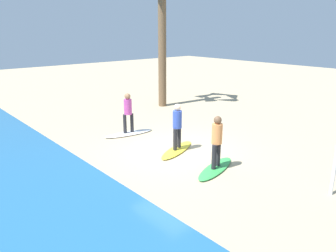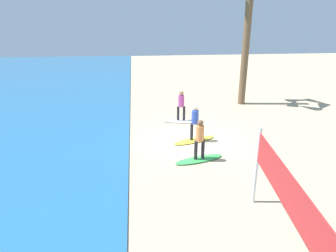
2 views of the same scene
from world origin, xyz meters
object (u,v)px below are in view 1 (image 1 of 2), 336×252
Objects in this scene: surfer_yellow at (177,123)px; surfer_green at (217,138)px; surfboard_yellow at (177,150)px; surfboard_green at (216,168)px; surfer_white at (128,110)px; surfboard_white at (129,133)px.

surfer_green is at bearing 174.54° from surfer_yellow.
surfboard_yellow is at bearing -3.58° from surfer_yellow.
surfboard_green is 4.82m from surfer_white.
surfer_yellow is at bearing -175.35° from surfer_white.
surfer_white is (2.73, 0.22, 0.99)m from surfboard_yellow.
surfer_yellow reaches higher than surfboard_yellow.
surfboard_yellow is (1.99, -0.19, 0.00)m from surfboard_green.
surfboard_green is at bearing 174.54° from surfer_yellow.
surfer_green is (0.00, -0.00, 0.99)m from surfboard_green.
surfer_white is at bearing -106.43° from surfboard_green.
surfer_green reaches higher than surfboard_white.
surfer_green is at bearing -179.61° from surfer_white.
surfer_white is at bearing 4.65° from surfer_yellow.
surfer_yellow is 1.00× the size of surfer_white.
surfboard_green is at bearing 63.28° from surfboard_yellow.
surfer_green and surfer_yellow have the same top height.
surfer_yellow is (1.99, -0.19, 0.99)m from surfboard_green.
surfboard_green is at bearing -179.61° from surfer_white.
surfer_yellow is 0.78× the size of surfboard_white.
surfboard_white is at bearing 90.00° from surfer_white.
surfboard_white is at bearing 0.39° from surfer_green.
surfboard_green is 1.00× the size of surfboard_yellow.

